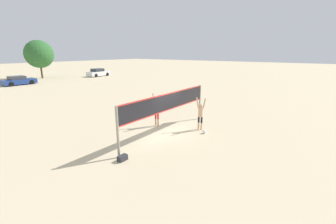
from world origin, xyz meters
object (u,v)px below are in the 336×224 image
parked_car_mid (18,81)px  player_spiker (200,113)px  volleyball (204,132)px  gear_bag (123,158)px  parked_car_near (98,73)px  player_blocker (157,109)px  volleyball_net (168,106)px  tree_right_cluster (39,54)px

parked_car_mid → player_spiker: bearing=-93.3°
volleyball → gear_bag: gear_bag is taller
gear_bag → parked_car_near: size_ratio=0.10×
parked_car_near → player_blocker: bearing=-124.2°
parked_car_near → volleyball: bearing=-120.8°
volleyball → parked_car_mid: (2.01, 31.78, 0.48)m
gear_bag → parked_car_mid: 31.29m
gear_bag → parked_car_near: bearing=54.6°
player_blocker → gear_bag: size_ratio=4.76×
gear_bag → parked_car_near: parked_car_near is taller
parked_car_mid → volleyball_net: bearing=-96.9°
player_spiker → tree_right_cluster: (7.73, 37.17, 3.24)m
volleyball_net → parked_car_mid: size_ratio=1.79×
player_spiker → player_blocker: player_blocker is taller
parked_car_mid → tree_right_cluster: 9.37m
player_blocker → parked_car_near: 33.59m
player_blocker → gear_bag: bearing=-68.7°
player_blocker → tree_right_cluster: (8.78, 34.50, 3.18)m
parked_car_near → parked_car_mid: size_ratio=1.07×
volleyball → tree_right_cluster: tree_right_cluster is taller
player_spiker → volleyball: (-0.47, -0.56, -0.97)m
volleyball → parked_car_near: bearing=62.8°
volleyball_net → player_blocker: bearing=62.4°
parked_car_near → player_spiker: bearing=-120.6°
volleyball_net → parked_car_near: size_ratio=1.67×
volleyball_net → gear_bag: (-4.00, -0.36, -1.64)m
volleyball → gear_bag: bearing=165.7°
player_blocker → gear_bag: player_blocker is taller
volleyball_net → player_spiker: bearing=-32.7°
player_spiker → parked_car_mid: size_ratio=0.47×
parked_car_near → parked_car_mid: 14.51m
volleyball_net → gear_bag: bearing=-174.8°
volleyball → parked_car_near: size_ratio=0.05×
parked_car_near → tree_right_cluster: bearing=142.4°
parked_car_mid → tree_right_cluster: size_ratio=0.65×
volleyball_net → volleyball: size_ratio=33.36×
player_spiker → parked_car_near: (16.04, 31.59, -0.40)m
player_spiker → volleyball: player_spiker is taller
volleyball → tree_right_cluster: 38.84m
volleyball → volleyball_net: bearing=128.1°
player_spiker → player_blocker: bearing=21.4°
parked_car_mid → player_blocker: bearing=-95.7°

